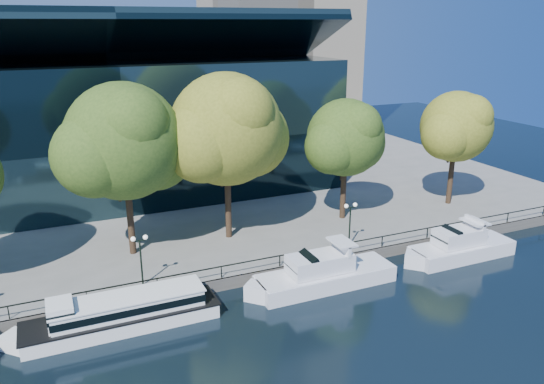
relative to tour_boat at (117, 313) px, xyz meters
name	(u,v)px	position (x,y,z in m)	size (l,w,h in m)	color
ground	(236,308)	(8.28, -0.85, -1.16)	(160.00, 160.00, 0.00)	black
promenade	(142,176)	(8.28, 35.53, -0.66)	(90.00, 67.08, 1.00)	slate
railing	(221,267)	(8.28, 2.40, 0.78)	(88.20, 0.08, 0.99)	black
convention_building	(110,125)	(4.28, 30.94, 7.35)	(50.00, 24.57, 21.43)	black
tour_boat	(117,313)	(0.00, 0.00, 0.00)	(14.33, 3.20, 2.72)	white
cruiser_near	(320,274)	(15.51, -0.39, -0.03)	(12.53, 3.23, 3.63)	white
cruiser_far	(458,247)	(29.25, -0.59, -0.02)	(10.95, 3.03, 3.58)	white
tree_2	(126,144)	(2.97, 9.87, 9.49)	(12.01, 9.85, 14.66)	black
tree_3	(229,132)	(11.79, 10.00, 9.74)	(12.42, 10.19, 15.08)	black
tree_4	(347,139)	(24.01, 10.13, 7.99)	(9.50, 7.79, 12.11)	black
tree_5	(457,128)	(37.09, 9.35, 8.20)	(9.37, 7.68, 12.27)	black
lamp_1	(140,249)	(2.42, 3.65, 2.82)	(1.26, 0.36, 4.03)	black
lamp_2	(350,215)	(20.63, 3.65, 2.82)	(1.26, 0.36, 4.03)	black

